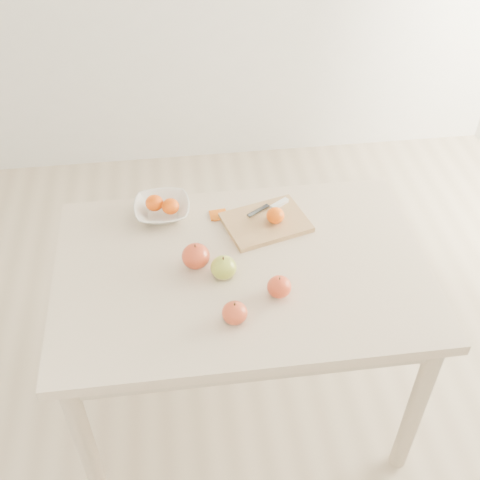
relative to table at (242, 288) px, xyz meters
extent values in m
plane|color=#C6B293|center=(0.00, 0.00, -0.65)|extent=(3.50, 3.50, 0.00)
cube|color=beige|center=(0.00, 0.00, 0.08)|extent=(1.20, 0.80, 0.04)
cylinder|color=#BCAA8E|center=(-0.54, 0.34, -0.30)|extent=(0.06, 0.06, 0.71)
cylinder|color=#BCAA8E|center=(0.54, 0.34, -0.30)|extent=(0.06, 0.06, 0.71)
cylinder|color=#BCAA8E|center=(-0.54, -0.34, -0.30)|extent=(0.06, 0.06, 0.71)
cylinder|color=#BCAA8E|center=(0.54, -0.34, -0.30)|extent=(0.06, 0.06, 0.71)
cube|color=#AA7D55|center=(0.11, 0.19, 0.11)|extent=(0.32, 0.27, 0.02)
ellipsoid|color=#E54708|center=(0.14, 0.18, 0.14)|extent=(0.06, 0.06, 0.05)
imported|color=white|center=(-0.24, 0.29, 0.12)|extent=(0.19, 0.19, 0.05)
ellipsoid|color=#D45B07|center=(-0.27, 0.30, 0.15)|extent=(0.06, 0.06, 0.06)
ellipsoid|color=#E74E08|center=(-0.21, 0.28, 0.15)|extent=(0.06, 0.06, 0.05)
cube|color=#CC570E|center=(-0.05, 0.26, 0.10)|extent=(0.06, 0.05, 0.01)
cube|color=#D35E0E|center=(-0.05, 0.25, 0.10)|extent=(0.05, 0.04, 0.01)
cube|color=white|center=(0.17, 0.27, 0.12)|extent=(0.07, 0.06, 0.01)
cube|color=#35383D|center=(0.09, 0.24, 0.12)|extent=(0.09, 0.07, 0.00)
ellipsoid|color=olive|center=(-0.06, -0.03, 0.14)|extent=(0.08, 0.08, 0.07)
ellipsoid|color=#9C100C|center=(0.10, -0.13, 0.13)|extent=(0.07, 0.07, 0.07)
ellipsoid|color=maroon|center=(-0.05, -0.22, 0.13)|extent=(0.08, 0.08, 0.07)
ellipsoid|color=#9E210E|center=(-0.14, 0.02, 0.14)|extent=(0.09, 0.09, 0.08)
camera|label=1|loc=(-0.18, -1.36, 1.46)|focal=45.00mm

